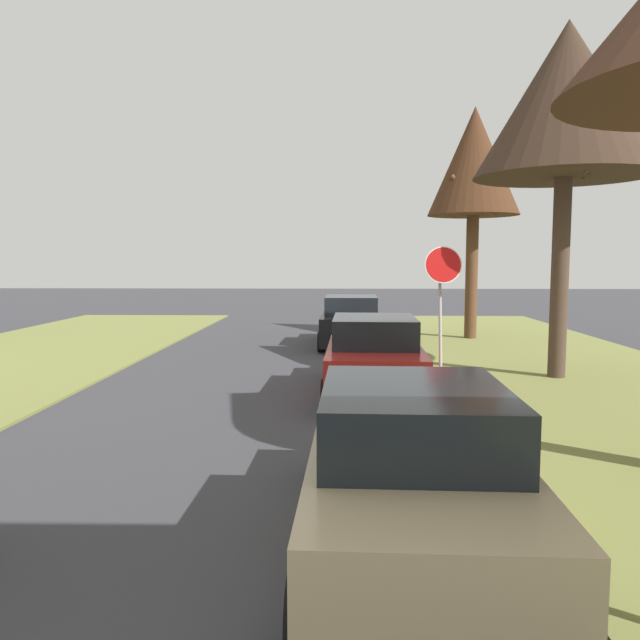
{
  "coord_description": "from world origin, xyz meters",
  "views": [
    {
      "loc": [
        1.69,
        0.73,
        2.67
      ],
      "look_at": [
        1.41,
        10.71,
        1.7
      ],
      "focal_mm": 34.17,
      "sensor_mm": 36.0,
      "label": 1
    }
  ],
  "objects_px": {
    "parked_sedan_red": "(374,358)",
    "parked_sedan_black": "(351,322)",
    "parked_sedan_tan": "(411,473)",
    "stop_sign_far": "(442,284)",
    "street_tree_right_far": "(474,164)",
    "street_tree_right_mid_b": "(566,101)"
  },
  "relations": [
    {
      "from": "stop_sign_far",
      "to": "street_tree_right_mid_b",
      "type": "relative_size",
      "value": 0.38
    },
    {
      "from": "street_tree_right_far",
      "to": "parked_sedan_red",
      "type": "distance_m",
      "value": 10.83
    },
    {
      "from": "stop_sign_far",
      "to": "parked_sedan_red",
      "type": "bearing_deg",
      "value": -141.84
    },
    {
      "from": "parked_sedan_red",
      "to": "parked_sedan_black",
      "type": "relative_size",
      "value": 1.0
    },
    {
      "from": "parked_sedan_tan",
      "to": "parked_sedan_black",
      "type": "relative_size",
      "value": 1.0
    },
    {
      "from": "parked_sedan_tan",
      "to": "parked_sedan_red",
      "type": "relative_size",
      "value": 1.0
    },
    {
      "from": "stop_sign_far",
      "to": "street_tree_right_far",
      "type": "distance_m",
      "value": 8.66
    },
    {
      "from": "street_tree_right_far",
      "to": "parked_sedan_black",
      "type": "xyz_separation_m",
      "value": [
        -4.11,
        -1.51,
        -5.18
      ]
    },
    {
      "from": "parked_sedan_red",
      "to": "parked_sedan_black",
      "type": "xyz_separation_m",
      "value": [
        -0.29,
        7.2,
        0.0
      ]
    },
    {
      "from": "parked_sedan_tan",
      "to": "parked_sedan_black",
      "type": "height_order",
      "value": "same"
    },
    {
      "from": "street_tree_right_mid_b",
      "to": "parked_sedan_tan",
      "type": "height_order",
      "value": "street_tree_right_mid_b"
    },
    {
      "from": "stop_sign_far",
      "to": "parked_sedan_tan",
      "type": "distance_m",
      "value": 8.18
    },
    {
      "from": "street_tree_right_mid_b",
      "to": "parked_sedan_black",
      "type": "distance_m",
      "value": 8.97
    },
    {
      "from": "street_tree_right_mid_b",
      "to": "parked_sedan_tan",
      "type": "xyz_separation_m",
      "value": [
        -4.3,
        -8.33,
        -5.42
      ]
    },
    {
      "from": "street_tree_right_mid_b",
      "to": "parked_sedan_tan",
      "type": "relative_size",
      "value": 1.76
    },
    {
      "from": "parked_sedan_red",
      "to": "parked_sedan_black",
      "type": "distance_m",
      "value": 7.2
    },
    {
      "from": "parked_sedan_red",
      "to": "street_tree_right_far",
      "type": "bearing_deg",
      "value": 66.29
    },
    {
      "from": "stop_sign_far",
      "to": "parked_sedan_black",
      "type": "relative_size",
      "value": 0.66
    },
    {
      "from": "street_tree_right_far",
      "to": "parked_sedan_black",
      "type": "height_order",
      "value": "street_tree_right_far"
    },
    {
      "from": "stop_sign_far",
      "to": "street_tree_right_far",
      "type": "xyz_separation_m",
      "value": [
        2.26,
        7.48,
        3.73
      ]
    },
    {
      "from": "stop_sign_far",
      "to": "parked_sedan_tan",
      "type": "relative_size",
      "value": 0.66
    },
    {
      "from": "parked_sedan_tan",
      "to": "parked_sedan_black",
      "type": "distance_m",
      "value": 13.86
    }
  ]
}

